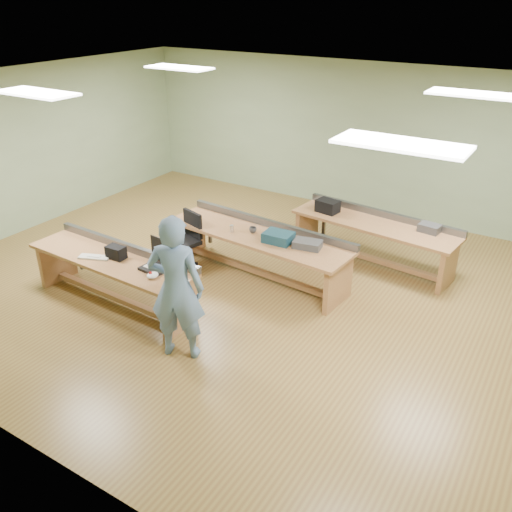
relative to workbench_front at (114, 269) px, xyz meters
name	(u,v)px	position (x,y,z in m)	size (l,w,h in m)	color
floor	(255,288)	(1.51, 1.45, -0.55)	(10.00, 10.00, 0.00)	olive
ceiling	(254,91)	(1.51, 1.45, 2.45)	(10.00, 10.00, 0.00)	silver
wall_back	(360,139)	(1.51, 5.45, 0.95)	(10.00, 0.04, 3.00)	#8BA27B
wall_front	(16,331)	(1.51, -2.55, 0.95)	(10.00, 0.04, 3.00)	#8BA27B
wall_left	(30,149)	(-3.49, 1.45, 0.95)	(0.04, 8.00, 3.00)	#8BA27B
fluor_panels	(254,94)	(1.51, 1.45, 2.42)	(6.20, 3.50, 0.03)	white
workbench_front	(114,269)	(0.00, 0.00, 0.00)	(2.79, 0.85, 0.86)	#B0774A
workbench_mid	(258,244)	(1.35, 1.82, 0.01)	(3.21, 1.10, 0.86)	#B0774A
workbench_back	(374,233)	(2.76, 3.24, 0.00)	(2.87, 1.05, 0.86)	#B0774A
person	(176,288)	(1.60, -0.49, 0.40)	(0.70, 0.46, 1.91)	#6984AB
laptop_base	(155,269)	(0.78, 0.03, 0.22)	(0.36, 0.30, 0.04)	black
laptop_screen	(161,248)	(0.79, 0.17, 0.48)	(0.36, 0.02, 0.29)	black
keyboard	(94,257)	(-0.20, -0.15, 0.21)	(0.45, 0.15, 0.03)	beige
trackball_mouse	(153,275)	(0.90, -0.15, 0.23)	(0.15, 0.17, 0.07)	white
camera_bag	(116,252)	(0.07, 0.02, 0.29)	(0.27, 0.17, 0.18)	black
task_chair	(186,250)	(0.21, 1.38, -0.19)	(0.66, 0.66, 0.99)	black
parts_bin_teal	(278,237)	(1.77, 1.72, 0.27)	(0.43, 0.33, 0.15)	#153644
parts_bin_grey	(307,244)	(2.24, 1.77, 0.25)	(0.41, 0.26, 0.11)	#373739
mug	(253,230)	(1.25, 1.81, 0.24)	(0.12, 0.12, 0.09)	#373739
drinks_can	(232,229)	(0.96, 1.66, 0.25)	(0.06, 0.06, 0.12)	silver
storage_box_back	(328,206)	(1.88, 3.24, 0.30)	(0.37, 0.26, 0.21)	black
tray_back	(430,228)	(3.62, 3.32, 0.26)	(0.32, 0.24, 0.13)	#373739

